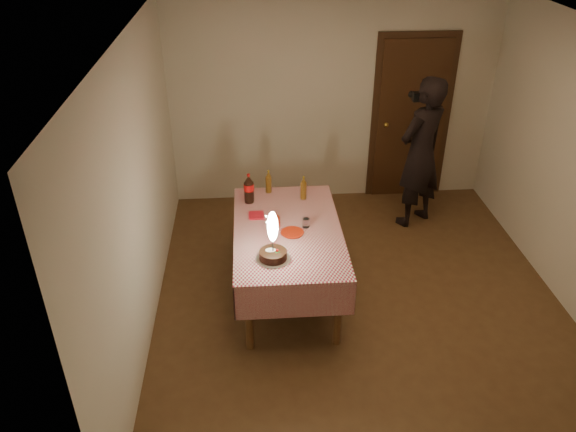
# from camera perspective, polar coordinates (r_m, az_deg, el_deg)

# --- Properties ---
(ground) EXTENTS (4.00, 4.50, 0.01)m
(ground) POSITION_cam_1_polar(r_m,az_deg,el_deg) (5.73, 7.20, -8.51)
(ground) COLOR brown
(ground) RESTS_ON ground
(room_shell) EXTENTS (4.04, 4.54, 2.62)m
(room_shell) POSITION_cam_1_polar(r_m,az_deg,el_deg) (4.94, 8.66, 7.16)
(room_shell) COLOR beige
(room_shell) RESTS_ON ground
(dining_table) EXTENTS (1.02, 1.72, 0.78)m
(dining_table) POSITION_cam_1_polar(r_m,az_deg,el_deg) (5.37, -0.04, -2.27)
(dining_table) COLOR brown
(dining_table) RESTS_ON ground
(birthday_cake) EXTENTS (0.30, 0.30, 0.47)m
(birthday_cake) POSITION_cam_1_polar(r_m,az_deg,el_deg) (4.84, -1.54, -3.05)
(birthday_cake) COLOR white
(birthday_cake) RESTS_ON dining_table
(red_plate) EXTENTS (0.22, 0.22, 0.01)m
(red_plate) POSITION_cam_1_polar(r_m,az_deg,el_deg) (5.26, 0.44, -1.67)
(red_plate) COLOR red
(red_plate) RESTS_ON dining_table
(red_cup) EXTENTS (0.08, 0.08, 0.10)m
(red_cup) POSITION_cam_1_polar(r_m,az_deg,el_deg) (5.34, -1.23, -0.53)
(red_cup) COLOR #B4250C
(red_cup) RESTS_ON dining_table
(clear_cup) EXTENTS (0.07, 0.07, 0.09)m
(clear_cup) POSITION_cam_1_polar(r_m,az_deg,el_deg) (5.33, 1.84, -0.69)
(clear_cup) COLOR silver
(clear_cup) RESTS_ON dining_table
(napkin_stack) EXTENTS (0.15, 0.15, 0.02)m
(napkin_stack) POSITION_cam_1_polar(r_m,az_deg,el_deg) (5.53, -3.24, 0.07)
(napkin_stack) COLOR red
(napkin_stack) RESTS_ON dining_table
(cola_bottle) EXTENTS (0.10, 0.10, 0.32)m
(cola_bottle) POSITION_cam_1_polar(r_m,az_deg,el_deg) (5.72, -3.99, 2.79)
(cola_bottle) COLOR black
(cola_bottle) RESTS_ON dining_table
(amber_bottle_left) EXTENTS (0.06, 0.06, 0.25)m
(amber_bottle_left) POSITION_cam_1_polar(r_m,az_deg,el_deg) (5.91, -1.99, 3.46)
(amber_bottle_left) COLOR #5F3B10
(amber_bottle_left) RESTS_ON dining_table
(amber_bottle_right) EXTENTS (0.06, 0.06, 0.25)m
(amber_bottle_right) POSITION_cam_1_polar(r_m,az_deg,el_deg) (5.78, 1.58, 2.82)
(amber_bottle_right) COLOR #5F3B10
(amber_bottle_right) RESTS_ON dining_table
(photographer) EXTENTS (0.79, 0.73, 1.82)m
(photographer) POSITION_cam_1_polar(r_m,az_deg,el_deg) (6.72, 13.32, 6.23)
(photographer) COLOR black
(photographer) RESTS_ON ground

